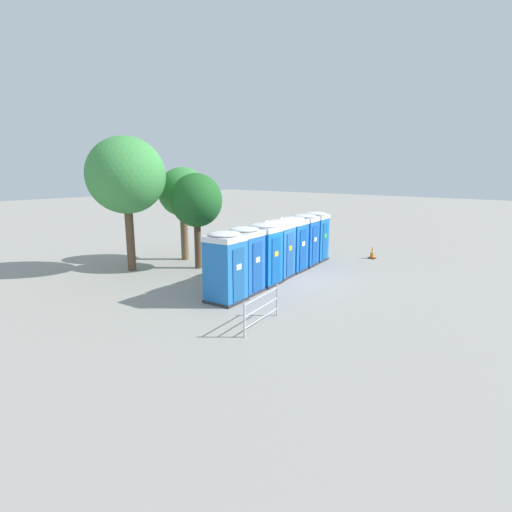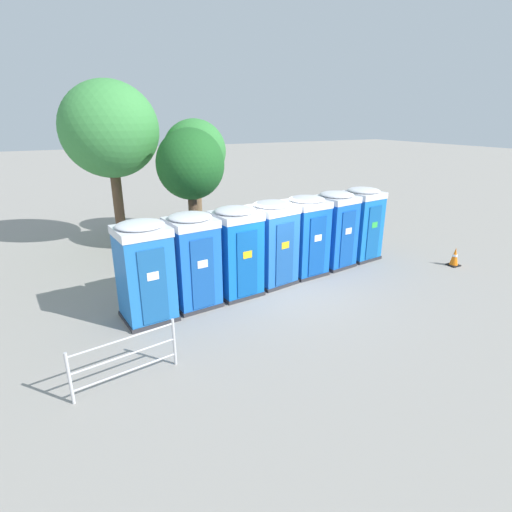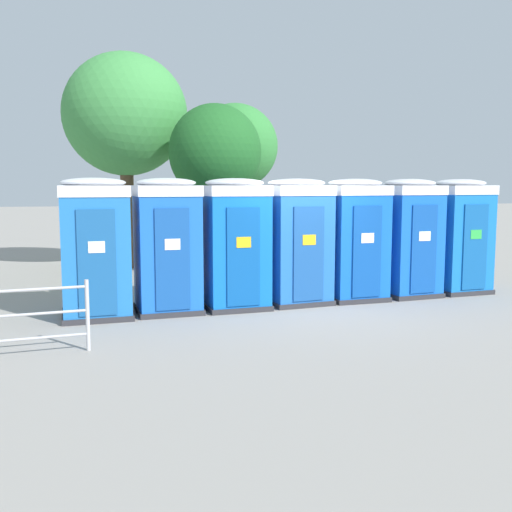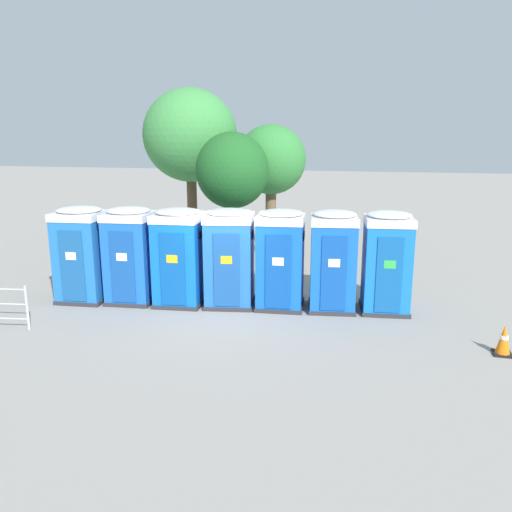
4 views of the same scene
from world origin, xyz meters
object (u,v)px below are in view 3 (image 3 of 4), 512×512
at_px(portapotty_6, 458,235).
at_px(portapotty_4, 354,239).
at_px(portapotty_3, 296,241).
at_px(portapotty_0, 95,248).
at_px(street_tree_1, 125,116).
at_px(portapotty_5, 408,237).
at_px(event_barrier, 13,318).
at_px(street_tree_2, 215,154).
at_px(portapotty_1, 167,245).
at_px(portapotty_2, 235,243).
at_px(street_tree_0, 235,148).

bearing_deg(portapotty_6, portapotty_4, -171.73).
bearing_deg(portapotty_6, portapotty_3, -172.02).
distance_m(portapotty_0, portapotty_4, 5.28).
distance_m(portapotty_6, street_tree_1, 9.67).
relative_size(portapotty_3, street_tree_1, 0.41).
distance_m(portapotty_0, portapotty_5, 6.61).
bearing_deg(event_barrier, portapotty_0, 68.38).
xyz_separation_m(portapotty_4, street_tree_2, (-2.45, 3.77, 1.94)).
distance_m(portapotty_1, street_tree_2, 4.95).
distance_m(portapotty_1, street_tree_1, 7.15).
bearing_deg(portapotty_2, street_tree_1, 108.76).
relative_size(portapotty_0, street_tree_1, 0.41).
bearing_deg(portapotty_0, event_barrier, -111.62).
relative_size(portapotty_0, street_tree_0, 0.53).
xyz_separation_m(portapotty_1, street_tree_1, (-0.81, 6.39, 3.09)).
relative_size(portapotty_6, event_barrier, 1.25).
xyz_separation_m(portapotty_1, portapotty_4, (3.93, 0.54, 0.00)).
distance_m(portapotty_0, street_tree_1, 7.32).
height_order(portapotty_5, street_tree_0, street_tree_0).
xyz_separation_m(portapotty_5, event_barrier, (-7.51, -3.40, -0.72)).
distance_m(portapotty_1, portapotty_5, 5.28).
bearing_deg(portapotty_2, portapotty_5, 8.68).
relative_size(portapotty_5, street_tree_1, 0.41).
xyz_separation_m(portapotty_4, portapotty_5, (1.31, 0.19, 0.00)).
relative_size(portapotty_4, portapotty_6, 1.00).
distance_m(portapotty_6, event_barrier, 9.54).
relative_size(portapotty_3, street_tree_2, 0.56).
height_order(portapotty_5, event_barrier, portapotty_5).
xyz_separation_m(portapotty_6, street_tree_0, (-4.21, 5.36, 2.20)).
xyz_separation_m(portapotty_4, portapotty_6, (2.61, 0.38, 0.00)).
distance_m(portapotty_3, portapotty_5, 2.64).
height_order(portapotty_0, street_tree_1, street_tree_1).
relative_size(portapotty_0, event_barrier, 1.25).
bearing_deg(street_tree_1, event_barrier, -99.14).
relative_size(portapotty_0, portapotty_1, 1.00).
distance_m(portapotty_1, portapotty_3, 2.64).
relative_size(portapotty_6, street_tree_1, 0.41).
distance_m(portapotty_4, street_tree_1, 8.14).
relative_size(portapotty_5, street_tree_0, 0.53).
relative_size(portapotty_1, street_tree_1, 0.41).
distance_m(portapotty_3, street_tree_2, 4.53).
relative_size(street_tree_2, event_barrier, 2.22).
xyz_separation_m(portapotty_0, portapotty_4, (5.23, 0.77, 0.00)).
distance_m(portapotty_3, street_tree_0, 6.31).
relative_size(portapotty_2, street_tree_0, 0.53).
xyz_separation_m(portapotty_3, portapotty_6, (3.92, 0.55, 0.00)).
relative_size(portapotty_1, portapotty_5, 1.00).
distance_m(street_tree_0, event_barrier, 10.48).
xyz_separation_m(portapotty_0, street_tree_2, (2.78, 4.53, 1.94)).
xyz_separation_m(portapotty_3, event_barrier, (-4.89, -3.04, -0.72)).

